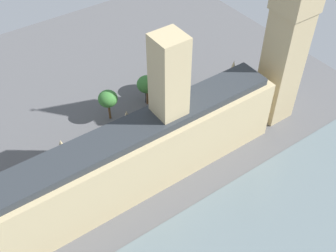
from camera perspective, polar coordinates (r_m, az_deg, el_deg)
name	(u,v)px	position (r m, az deg, el deg)	size (l,w,h in m)	color
ground_plane	(110,188)	(91.34, -7.97, -8.41)	(148.42, 148.42, 0.00)	#565659
parliament_building	(115,165)	(83.72, -7.20, -5.30)	(10.27, 78.42, 33.64)	tan
clock_tower	(293,15)	(94.45, 16.75, 14.34)	(8.26, 8.26, 53.70)	tan
double_decker_bus_opposite_hall	(183,105)	(105.29, 2.02, 2.90)	(2.80, 10.54, 4.75)	red
car_black_trailing	(143,128)	(101.79, -3.42, -0.25)	(1.95, 4.20, 1.74)	black
car_blue_near_tower	(111,144)	(98.69, -7.83, -2.46)	(1.95, 4.50, 1.74)	navy
car_white_midblock	(60,162)	(97.14, -14.53, -4.76)	(2.03, 4.13, 1.74)	silver
pedestrian_far_end	(24,210)	(91.21, -19.12, -10.78)	(0.62, 0.64, 1.52)	black
plane_tree_corner	(162,72)	(109.20, -0.81, 7.39)	(6.31, 6.31, 9.39)	brown
plane_tree_leading	(147,84)	(105.78, -2.93, 5.70)	(5.05, 5.05, 8.53)	brown
plane_tree_by_river_gate	(108,99)	(102.30, -8.22, 3.69)	(4.80, 4.80, 8.45)	brown
street_lamp_kerbside	(145,90)	(107.56, -3.15, 4.92)	(0.56, 0.56, 5.81)	black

